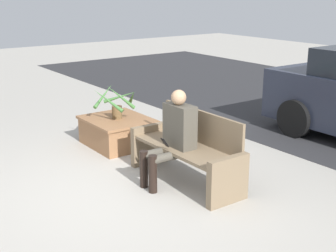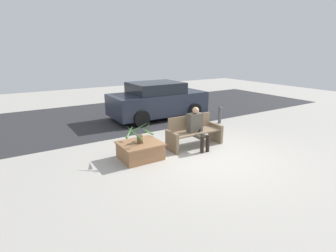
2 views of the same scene
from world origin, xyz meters
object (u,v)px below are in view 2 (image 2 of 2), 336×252
object	(u,v)px
bench	(194,132)
planter_box	(140,150)
parked_car	(157,100)
person_seated	(197,126)
potted_plant	(140,133)
bollard_post	(220,114)

from	to	relation	value
bench	planter_box	bearing A→B (deg)	-179.11
bench	parked_car	bearing A→B (deg)	77.39
person_seated	planter_box	xyz separation A→B (m)	(-1.71, 0.17, -0.42)
potted_plant	bench	bearing A→B (deg)	0.71
planter_box	potted_plant	bearing A→B (deg)	76.66
parked_car	bench	bearing A→B (deg)	-102.61
planter_box	bollard_post	distance (m)	4.41
person_seated	bollard_post	xyz separation A→B (m)	(2.44, 1.66, -0.31)
bench	parked_car	size ratio (longest dim) A/B	0.43
person_seated	potted_plant	size ratio (longest dim) A/B	1.57
parked_car	planter_box	bearing A→B (deg)	-125.97
person_seated	potted_plant	world-z (taller)	person_seated
person_seated	potted_plant	xyz separation A→B (m)	(-1.71, 0.18, 0.04)
potted_plant	parked_car	world-z (taller)	parked_car
bench	potted_plant	world-z (taller)	potted_plant
potted_plant	parked_car	bearing A→B (deg)	54.00
bench	parked_car	distance (m)	3.57
parked_car	bollard_post	size ratio (longest dim) A/B	6.00
bollard_post	potted_plant	bearing A→B (deg)	-160.37
parked_car	bollard_post	bearing A→B (deg)	-51.33
bench	person_seated	xyz separation A→B (m)	(-0.05, -0.20, 0.24)
planter_box	parked_car	xyz separation A→B (m)	(2.54, 3.50, 0.50)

